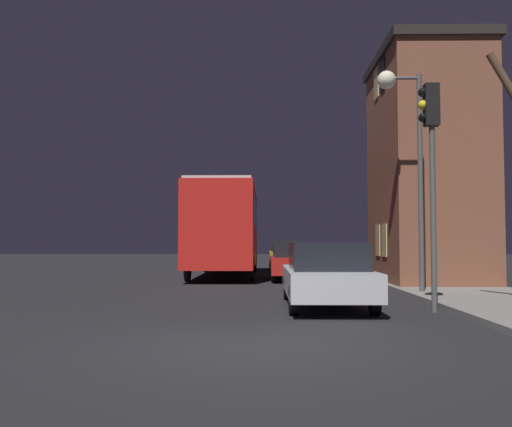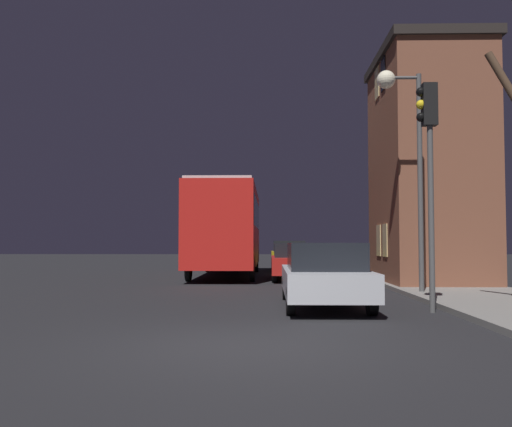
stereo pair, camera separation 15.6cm
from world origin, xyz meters
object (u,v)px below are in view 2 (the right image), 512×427
Objects in this scene: traffic_light at (429,149)px; car_far_lane at (289,255)px; car_near_lane at (324,274)px; streetlamp at (402,126)px; car_mid_lane at (295,261)px; bus at (227,224)px.

traffic_light reaches higher than car_far_lane.
car_far_lane is at bearing 90.75° from car_near_lane.
traffic_light is at bearing -94.73° from streetlamp.
traffic_light is 1.27× the size of car_far_lane.
car_mid_lane is at bearing 112.47° from streetlamp.
car_far_lane is at bearing 89.72° from car_mid_lane.
bus is at bearing 121.66° from streetlamp.
traffic_light is 13.65m from bus.
car_near_lane is at bearing -88.37° from car_mid_lane.
streetlamp reaches higher than car_far_lane.
traffic_light reaches higher than bus.
car_near_lane is 1.02× the size of car_mid_lane.
streetlamp is 1.27× the size of car_near_lane.
car_mid_lane is 7.91m from car_far_lane.
car_far_lane is at bearing 62.67° from bus.
car_far_lane reaches higher than car_near_lane.
car_near_lane is at bearing 154.86° from traffic_light.
bus is 12.07m from car_near_lane.
streetlamp is 15.15m from car_far_lane.
traffic_light is 0.47× the size of bus.
traffic_light is 3.56m from car_near_lane.
car_mid_lane is (-0.26, 9.17, -0.02)m from car_near_lane.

